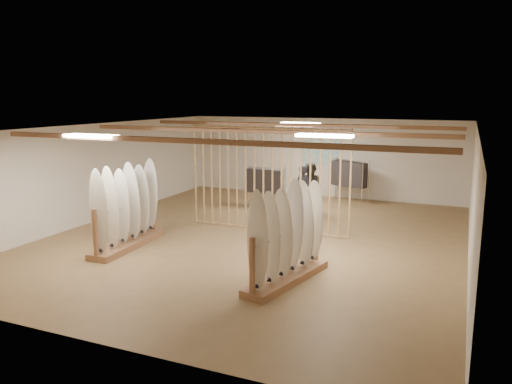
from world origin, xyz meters
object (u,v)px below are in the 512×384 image
at_px(rack_left, 127,220).
at_px(clothing_rack_a, 265,181).
at_px(clothing_rack_b, 349,174).
at_px(shopper_a, 303,187).
at_px(shopper_b, 311,185).
at_px(rack_right, 287,249).

bearing_deg(rack_left, clothing_rack_a, 72.55).
xyz_separation_m(clothing_rack_b, shopper_a, (-0.82, -2.49, -0.08)).
height_order(clothing_rack_b, shopper_b, shopper_b).
height_order(clothing_rack_a, shopper_b, shopper_b).
relative_size(rack_left, clothing_rack_a, 1.83).
xyz_separation_m(clothing_rack_a, clothing_rack_b, (2.30, 1.99, 0.07)).
bearing_deg(rack_right, clothing_rack_b, 107.02).
xyz_separation_m(rack_left, clothing_rack_b, (3.67, 7.31, 0.28)).
height_order(clothing_rack_a, clothing_rack_b, clothing_rack_b).
height_order(rack_right, shopper_b, rack_right).
bearing_deg(clothing_rack_b, shopper_b, -82.66).
height_order(rack_right, clothing_rack_a, rack_right).
relative_size(clothing_rack_b, shopper_b, 0.82).
bearing_deg(rack_left, shopper_a, 56.40).
height_order(rack_left, clothing_rack_a, rack_left).
bearing_deg(clothing_rack_b, rack_left, -93.42).
relative_size(rack_right, clothing_rack_b, 1.67).
height_order(rack_left, rack_right, rack_left).
bearing_deg(rack_left, rack_right, -11.70).
relative_size(clothing_rack_a, shopper_a, 0.77).
distance_m(clothing_rack_a, clothing_rack_b, 3.04).
xyz_separation_m(rack_right, clothing_rack_a, (-2.90, 5.98, 0.22)).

